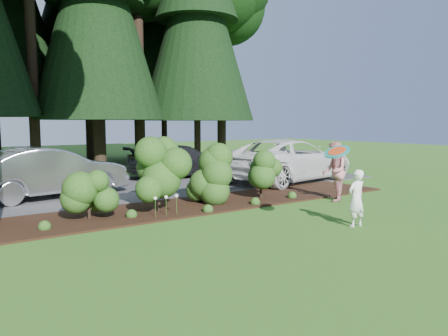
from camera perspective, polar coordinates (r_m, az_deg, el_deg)
name	(u,v)px	position (r m, az deg, el deg)	size (l,w,h in m)	color
ground	(232,236)	(9.37, 1.01, -8.84)	(80.00, 80.00, 0.00)	#37611B
mulch_bed	(162,210)	(12.08, -8.16, -5.40)	(16.00, 2.50, 0.05)	black
driveway	(106,190)	(15.93, -15.13, -2.82)	(22.00, 6.00, 0.03)	#38383A
shrub_row	(188,179)	(12.22, -4.76, -1.50)	(6.53, 1.60, 1.61)	#224A16
lily_cluster	(166,198)	(11.11, -7.58, -3.92)	(0.69, 0.09, 0.57)	#224A16
car_silver_wagon	(50,172)	(14.85, -21.82, -0.53)	(1.68, 4.81, 1.59)	#ABABB0
car_white_suv	(289,160)	(17.85, 8.50, 1.04)	(2.81, 6.09, 1.69)	silver
car_dark_suv	(182,161)	(19.08, -5.51, 0.94)	(1.94, 4.78, 1.39)	black
child	(356,198)	(10.48, 16.88, -3.80)	(0.48, 0.32, 1.33)	white
adult	(334,171)	(13.70, 14.19, -0.44)	(0.88, 0.69, 1.81)	#B91833
frisbee	(337,152)	(9.72, 14.53, 2.10)	(0.52, 0.55, 0.29)	teal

